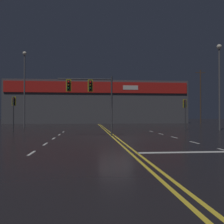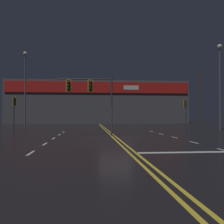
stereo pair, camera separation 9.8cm
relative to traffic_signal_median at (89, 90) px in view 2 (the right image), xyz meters
The scene contains 9 objects.
ground_plane 4.63m from the traffic_signal_median, 42.66° to the right, with size 200.00×200.00×0.00m, color black.
road_markings 5.68m from the traffic_signal_median, 48.68° to the right, with size 13.66×60.00×0.01m.
traffic_signal_median is the anchor object (origin of this frame).
traffic_signal_corner_northwest 11.39m from the traffic_signal_median, 136.75° to the left, with size 0.42×0.36×3.77m.
traffic_signal_corner_northeast 13.72m from the traffic_signal_median, 34.53° to the left, with size 0.42×0.36×3.61m.
streetlight_near_left 18.88m from the traffic_signal_median, 119.63° to the left, with size 0.56×0.56×10.92m.
streetlight_median_approach 16.30m from the traffic_signal_median, 23.44° to the left, with size 0.56×0.56×9.81m.
building_backdrop 36.46m from the traffic_signal_median, 86.88° to the left, with size 38.96×10.23×9.18m.
utility_pole_row 31.14m from the traffic_signal_median, 85.25° to the left, with size 45.66×0.26×11.53m.
Camera 2 is at (-1.95, -18.76, 1.70)m, focal length 40.00 mm.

